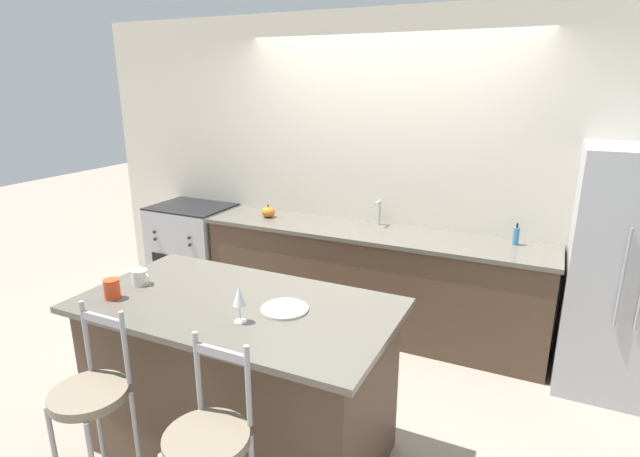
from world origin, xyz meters
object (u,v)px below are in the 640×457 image
object	(u,v)px
refrigerator	(625,273)
oven_range	(194,250)
pumpkin_decoration	(268,212)
coffee_mug	(140,277)
dinner_plate	(285,308)
tumbler_cup	(112,289)
wine_glass	(239,297)
soap_bottle	(516,236)
bar_stool_near	(94,415)

from	to	relation	value
refrigerator	oven_range	bearing A→B (deg)	179.36
refrigerator	pumpkin_decoration	size ratio (longest dim) A/B	13.84
coffee_mug	pumpkin_decoration	size ratio (longest dim) A/B	1.00
dinner_plate	tumbler_cup	xyz separation A→B (m)	(-0.95, -0.28, 0.05)
refrigerator	pumpkin_decoration	xyz separation A→B (m)	(-2.88, 0.06, 0.09)
refrigerator	dinner_plate	distance (m)	2.41
oven_range	wine_glass	distance (m)	2.77
tumbler_cup	pumpkin_decoration	xyz separation A→B (m)	(-0.19, 2.01, -0.05)
refrigerator	soap_bottle	bearing A→B (deg)	165.44
dinner_plate	wine_glass	bearing A→B (deg)	-122.71
oven_range	pumpkin_decoration	bearing A→B (deg)	1.18
dinner_plate	pumpkin_decoration	bearing A→B (deg)	123.47
coffee_mug	wine_glass	bearing A→B (deg)	-10.31
wine_glass	tumbler_cup	world-z (taller)	wine_glass
soap_bottle	oven_range	bearing A→B (deg)	-177.21
refrigerator	soap_bottle	xyz separation A→B (m)	(-0.73, 0.19, 0.12)
bar_stool_near	tumbler_cup	size ratio (longest dim) A/B	9.91
dinner_plate	soap_bottle	size ratio (longest dim) A/B	1.49
refrigerator	bar_stool_near	distance (m)	3.39
coffee_mug	soap_bottle	world-z (taller)	soap_bottle
wine_glass	pumpkin_decoration	xyz separation A→B (m)	(-1.00, 1.94, -0.14)
wine_glass	coffee_mug	world-z (taller)	wine_glass
dinner_plate	coffee_mug	world-z (taller)	coffee_mug
bar_stool_near	coffee_mug	distance (m)	0.85
oven_range	dinner_plate	distance (m)	2.70
refrigerator	soap_bottle	size ratio (longest dim) A/B	10.06
pumpkin_decoration	wine_glass	bearing A→B (deg)	-62.65
refrigerator	wine_glass	bearing A→B (deg)	-134.95
refrigerator	coffee_mug	distance (m)	3.20
coffee_mug	oven_range	bearing A→B (deg)	121.24
refrigerator	pumpkin_decoration	world-z (taller)	refrigerator
wine_glass	tumbler_cup	distance (m)	0.82
oven_range	coffee_mug	size ratio (longest dim) A/B	7.40
tumbler_cup	wine_glass	bearing A→B (deg)	4.91
wine_glass	pumpkin_decoration	world-z (taller)	wine_glass
coffee_mug	soap_bottle	size ratio (longest dim) A/B	0.73
pumpkin_decoration	soap_bottle	world-z (taller)	soap_bottle
wine_glass	dinner_plate	bearing A→B (deg)	57.29
bar_stool_near	coffee_mug	xyz separation A→B (m)	(-0.32, 0.68, 0.40)
tumbler_cup	soap_bottle	xyz separation A→B (m)	(1.95, 2.14, -0.03)
refrigerator	bar_stool_near	size ratio (longest dim) A/B	1.54
bar_stool_near	dinner_plate	size ratio (longest dim) A/B	4.39
wine_glass	pumpkin_decoration	size ratio (longest dim) A/B	1.58
oven_range	dinner_plate	xyz separation A→B (m)	(2.03, -1.71, 0.50)
refrigerator	coffee_mug	world-z (taller)	refrigerator
wine_glass	bar_stool_near	bearing A→B (deg)	-132.59
coffee_mug	pumpkin_decoration	world-z (taller)	coffee_mug
coffee_mug	pumpkin_decoration	xyz separation A→B (m)	(-0.19, 1.79, -0.04)
dinner_plate	soap_bottle	bearing A→B (deg)	61.48
bar_stool_near	wine_glass	bearing A→B (deg)	47.41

